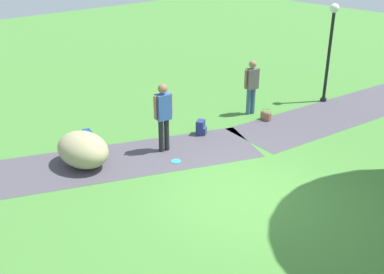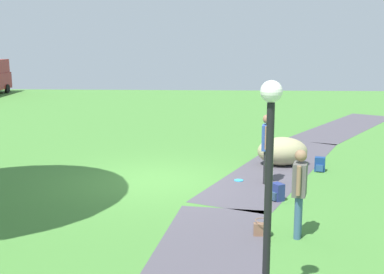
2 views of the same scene
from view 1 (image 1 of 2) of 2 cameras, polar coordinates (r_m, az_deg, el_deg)
ground_plane at (r=10.08m, az=6.85°, el=-7.08°), size 48.00×48.00×0.00m
footpath_segment_near at (r=15.30m, az=18.26°, el=3.11°), size 8.19×2.99×0.01m
footpath_segment_mid at (r=11.50m, az=-11.48°, el=-3.20°), size 8.13×4.92×0.01m
lamp_post at (r=15.42m, az=16.56°, el=11.07°), size 0.28×0.28×3.12m
lawn_boulder at (r=11.32m, az=-13.19°, el=-1.51°), size 1.15×1.52×0.83m
woman_with_handbag at (r=14.07m, az=7.30°, el=6.51°), size 0.51×0.32×1.67m
man_near_boulder at (r=11.53m, az=-3.53°, el=3.00°), size 0.51×0.29×1.78m
handbag_on_grass at (r=13.93m, az=9.02°, el=2.60°), size 0.28×0.32×0.31m
backpack_by_boulder at (r=12.48m, az=-12.59°, el=-0.08°), size 0.31×0.32×0.40m
spare_backpack_on_lawn at (r=12.79m, az=1.10°, el=1.15°), size 0.34×0.35×0.40m
frisbee_on_grass at (r=11.37m, az=-1.98°, el=-2.99°), size 0.24×0.24×0.02m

